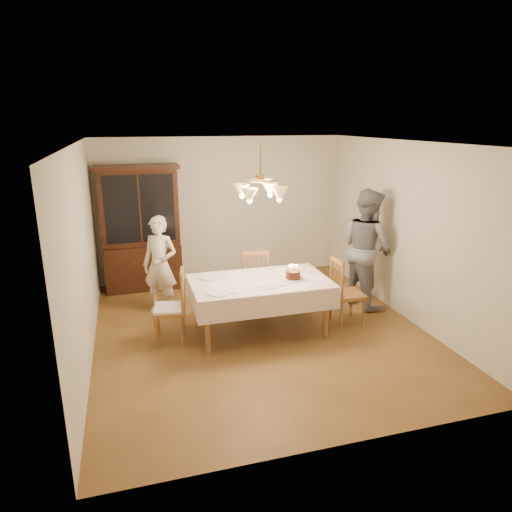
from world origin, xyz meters
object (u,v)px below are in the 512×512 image
object	(u,v)px
china_hutch	(141,231)
birthday_cake	(293,275)
dining_table	(260,285)
chair_far_side	(255,282)
elderly_woman	(160,265)

from	to	relation	value
china_hutch	birthday_cake	xyz separation A→B (m)	(1.93, -2.34, -0.23)
dining_table	chair_far_side	size ratio (longest dim) A/B	1.90
elderly_woman	birthday_cake	world-z (taller)	elderly_woman
chair_far_side	elderly_woman	world-z (taller)	elderly_woman
chair_far_side	birthday_cake	world-z (taller)	chair_far_side
china_hutch	chair_far_side	bearing A→B (deg)	-41.77
china_hutch	chair_far_side	size ratio (longest dim) A/B	2.16
china_hutch	chair_far_side	world-z (taller)	china_hutch
dining_table	birthday_cake	xyz separation A→B (m)	(0.45, -0.09, 0.13)
dining_table	birthday_cake	size ratio (longest dim) A/B	6.33
chair_far_side	birthday_cake	xyz separation A→B (m)	(0.30, -0.89, 0.37)
chair_far_side	birthday_cake	size ratio (longest dim) A/B	3.33
china_hutch	dining_table	bearing A→B (deg)	-56.70
dining_table	elderly_woman	distance (m)	1.66
china_hutch	elderly_woman	bearing A→B (deg)	-79.81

